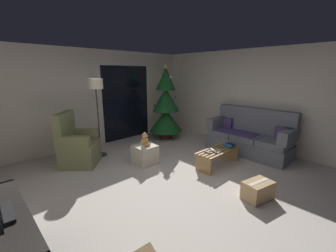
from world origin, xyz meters
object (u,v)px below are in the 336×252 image
Objects in this scene: couch at (249,137)px; ottoman at (145,155)px; remote_graphite at (208,153)px; cell_phone at (230,144)px; remote_white at (212,150)px; coffee_table at (218,155)px; remote_black at (215,152)px; christmas_tree at (166,107)px; armchair at (77,147)px; cardboard_box_taped_mid_floor at (258,190)px; book_stack at (230,145)px; remote_silver at (218,150)px; teddy_bear_honey at (145,140)px; floor_lamp at (96,92)px.

ottoman is at bearing 151.52° from couch.
cell_phone reaches higher than remote_graphite.
cell_phone is (0.44, -0.15, 0.07)m from remote_white.
remote_black is at bearing -165.65° from coffee_table.
armchair is at bearing -177.39° from christmas_tree.
couch is at bearing -74.26° from christmas_tree.
remote_black is at bearing 70.47° from cardboard_box_taped_mid_floor.
couch is at bearing -155.25° from remote_black.
remote_graphite is 1.33m from ottoman.
armchair reaches higher than cell_phone.
remote_black is 1.08× the size of cell_phone.
remote_white is at bearing 163.26° from book_stack.
ottoman is (-0.72, 1.11, -0.17)m from remote_graphite.
remote_silver is 0.29m from remote_graphite.
ottoman is (-1.06, 1.14, -0.04)m from coffee_table.
remote_graphite is 0.07× the size of christmas_tree.
remote_white is 0.55× the size of teddy_bear_honey.
teddy_bear_honey is at bearing 138.14° from book_stack.
remote_silver is at bearing 169.87° from book_stack.
ottoman is at bearing 130.62° from remote_graphite.
couch is 13.48× the size of cell_phone.
couch reaches higher than cell_phone.
book_stack reaches higher than remote_black.
ottoman is at bearing 140.73° from cell_phone.
ottoman is 1.54× the size of teddy_bear_honey.
couch is 12.45× the size of remote_black.
remote_black is at bearing 86.05° from remote_white.
ottoman is 0.87× the size of cardboard_box_taped_mid_floor.
book_stack is (-0.89, 0.00, 0.00)m from couch.
armchair is (-2.42, 2.17, -0.04)m from cell_phone.
teddy_bear_honey is at bearing 130.54° from remote_graphite.
remote_silver and remote_graphite have the same top height.
armchair is (-2.12, 2.08, 0.16)m from coffee_table.
remote_graphite is at bearing 38.23° from remote_white.
couch is 3.95m from armchair.
book_stack is 3.16m from floor_lamp.
cardboard_box_taped_mid_floor is at bearing -64.75° from armchair.
remote_black is 2.45m from christmas_tree.
remote_silver is 0.72× the size of book_stack.
armchair is at bearing 115.25° from cardboard_box_taped_mid_floor.
remote_silver is 1.54m from ottoman.
remote_silver is (-1.24, 0.06, -0.03)m from couch.
remote_black is at bearing -60.39° from floor_lamp.
armchair is 3.56m from cardboard_box_taped_mid_floor.
couch is 2.56m from ottoman.
floor_lamp is at bearing 113.20° from teddy_bear_honey.
floor_lamp is (-1.83, 2.34, 1.06)m from cell_phone.
christmas_tree reaches higher than remote_white.
ottoman reaches higher than remote_silver.
remote_black is at bearing 177.53° from book_stack.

